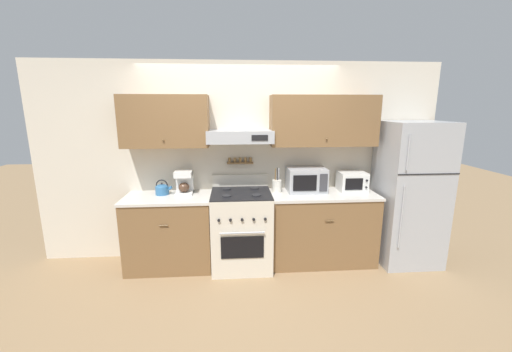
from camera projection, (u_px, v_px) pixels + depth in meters
name	position (u px, v px, depth m)	size (l,w,h in m)	color
ground_plane	(242.00, 275.00, 3.78)	(16.00, 16.00, 0.00)	#937551
wall_back	(244.00, 149.00, 4.04)	(5.20, 0.46, 2.55)	beige
counter_left	(170.00, 231.00, 3.93)	(1.06, 0.63, 0.92)	brown
counter_right	(321.00, 227.00, 4.07)	(1.35, 0.63, 0.92)	brown
stove_range	(241.00, 229.00, 3.94)	(0.73, 0.72, 1.12)	beige
refrigerator	(409.00, 193.00, 4.00)	(0.74, 0.72, 1.82)	#ADAFB5
tea_kettle	(162.00, 189.00, 3.90)	(0.21, 0.17, 0.19)	teal
coffee_maker	(184.00, 182.00, 3.93)	(0.21, 0.23, 0.29)	white
microwave	(306.00, 180.00, 4.03)	(0.49, 0.37, 0.31)	#ADAFB5
utensil_crock	(277.00, 186.00, 4.00)	(0.12, 0.12, 0.31)	silver
toaster_oven	(352.00, 181.00, 4.06)	(0.35, 0.29, 0.25)	white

